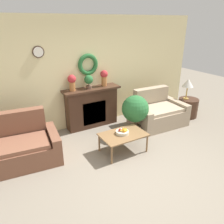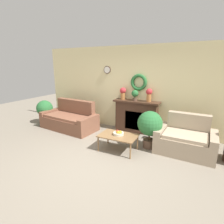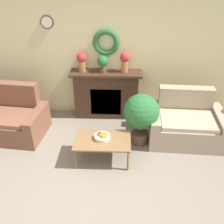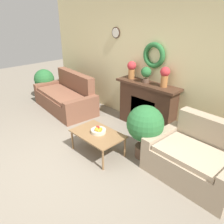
{
  "view_description": "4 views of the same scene",
  "coord_description": "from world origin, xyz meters",
  "px_view_note": "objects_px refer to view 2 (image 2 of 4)",
  "views": [
    {
      "loc": [
        -2.05,
        -2.47,
        2.56
      ],
      "look_at": [
        0.06,
        1.16,
        0.8
      ],
      "focal_mm": 35.0,
      "sensor_mm": 36.0,
      "label": 1
    },
    {
      "loc": [
        1.78,
        -2.87,
        2.09
      ],
      "look_at": [
        -0.24,
        1.24,
        0.87
      ],
      "focal_mm": 28.0,
      "sensor_mm": 36.0,
      "label": 2
    },
    {
      "loc": [
        0.43,
        -2.66,
        3.01
      ],
      "look_at": [
        0.27,
        1.35,
        0.63
      ],
      "focal_mm": 42.0,
      "sensor_mm": 36.0,
      "label": 3
    },
    {
      "loc": [
        2.73,
        -1.35,
        2.37
      ],
      "look_at": [
        0.03,
        1.3,
        0.64
      ],
      "focal_mm": 35.0,
      "sensor_mm": 36.0,
      "label": 4
    }
  ],
  "objects_px": {
    "loveseat_right": "(185,140)",
    "couch_left": "(70,119)",
    "potted_plant_floor_by_couch": "(45,109)",
    "coffee_table": "(118,137)",
    "potted_plant_on_mantel": "(135,94)",
    "vase_on_mantel_right": "(149,94)",
    "vase_on_mantel_left": "(123,93)",
    "potted_plant_floor_by_loveseat": "(150,125)",
    "fireplace": "(136,116)",
    "fruit_bowl": "(119,133)"
  },
  "relations": [
    {
      "from": "loveseat_right",
      "to": "couch_left",
      "type": "bearing_deg",
      "value": -178.1
    },
    {
      "from": "loveseat_right",
      "to": "potted_plant_floor_by_couch",
      "type": "relative_size",
      "value": 1.63
    },
    {
      "from": "coffee_table",
      "to": "potted_plant_on_mantel",
      "type": "height_order",
      "value": "potted_plant_on_mantel"
    },
    {
      "from": "vase_on_mantel_right",
      "to": "loveseat_right",
      "type": "bearing_deg",
      "value": -33.39
    },
    {
      "from": "coffee_table",
      "to": "vase_on_mantel_left",
      "type": "distance_m",
      "value": 1.77
    },
    {
      "from": "coffee_table",
      "to": "potted_plant_on_mantel",
      "type": "relative_size",
      "value": 2.81
    },
    {
      "from": "potted_plant_on_mantel",
      "to": "potted_plant_floor_by_loveseat",
      "type": "bearing_deg",
      "value": -51.61
    },
    {
      "from": "fireplace",
      "to": "couch_left",
      "type": "xyz_separation_m",
      "value": [
        -2.12,
        -0.7,
        -0.2
      ]
    },
    {
      "from": "coffee_table",
      "to": "fruit_bowl",
      "type": "bearing_deg",
      "value": 92.93
    },
    {
      "from": "couch_left",
      "to": "potted_plant_floor_by_loveseat",
      "type": "relative_size",
      "value": 2.04
    },
    {
      "from": "potted_plant_floor_by_loveseat",
      "to": "couch_left",
      "type": "bearing_deg",
      "value": 174.92
    },
    {
      "from": "potted_plant_floor_by_loveseat",
      "to": "vase_on_mantel_right",
      "type": "bearing_deg",
      "value": 107.72
    },
    {
      "from": "couch_left",
      "to": "vase_on_mantel_left",
      "type": "height_order",
      "value": "vase_on_mantel_left"
    },
    {
      "from": "vase_on_mantel_right",
      "to": "potted_plant_on_mantel",
      "type": "distance_m",
      "value": 0.44
    },
    {
      "from": "fireplace",
      "to": "loveseat_right",
      "type": "xyz_separation_m",
      "value": [
        1.54,
        -0.76,
        -0.21
      ]
    },
    {
      "from": "vase_on_mantel_left",
      "to": "potted_plant_floor_by_loveseat",
      "type": "xyz_separation_m",
      "value": [
        1.15,
        -0.95,
        -0.62
      ]
    },
    {
      "from": "potted_plant_on_mantel",
      "to": "potted_plant_floor_by_couch",
      "type": "distance_m",
      "value": 3.37
    },
    {
      "from": "loveseat_right",
      "to": "potted_plant_on_mantel",
      "type": "height_order",
      "value": "potted_plant_on_mantel"
    },
    {
      "from": "potted_plant_floor_by_couch",
      "to": "couch_left",
      "type": "bearing_deg",
      "value": -1.89
    },
    {
      "from": "potted_plant_on_mantel",
      "to": "potted_plant_floor_by_couch",
      "type": "height_order",
      "value": "potted_plant_on_mantel"
    },
    {
      "from": "couch_left",
      "to": "vase_on_mantel_right",
      "type": "bearing_deg",
      "value": 21.8
    },
    {
      "from": "couch_left",
      "to": "fruit_bowl",
      "type": "bearing_deg",
      "value": -12.79
    },
    {
      "from": "couch_left",
      "to": "potted_plant_floor_by_loveseat",
      "type": "xyz_separation_m",
      "value": [
        2.79,
        -0.25,
        0.31
      ]
    },
    {
      "from": "loveseat_right",
      "to": "potted_plant_floor_by_loveseat",
      "type": "distance_m",
      "value": 0.93
    },
    {
      "from": "couch_left",
      "to": "potted_plant_floor_by_couch",
      "type": "xyz_separation_m",
      "value": [
        -1.18,
        0.04,
        0.22
      ]
    },
    {
      "from": "vase_on_mantel_left",
      "to": "potted_plant_floor_by_couch",
      "type": "height_order",
      "value": "vase_on_mantel_left"
    },
    {
      "from": "fireplace",
      "to": "loveseat_right",
      "type": "bearing_deg",
      "value": -26.38
    },
    {
      "from": "vase_on_mantel_left",
      "to": "potted_plant_on_mantel",
      "type": "relative_size",
      "value": 1.16
    },
    {
      "from": "fireplace",
      "to": "potted_plant_floor_by_loveseat",
      "type": "distance_m",
      "value": 1.17
    },
    {
      "from": "couch_left",
      "to": "vase_on_mantel_left",
      "type": "bearing_deg",
      "value": 29.25
    },
    {
      "from": "couch_left",
      "to": "potted_plant_on_mantel",
      "type": "height_order",
      "value": "potted_plant_on_mantel"
    },
    {
      "from": "vase_on_mantel_right",
      "to": "potted_plant_on_mantel",
      "type": "xyz_separation_m",
      "value": [
        -0.43,
        -0.02,
        -0.03
      ]
    },
    {
      "from": "potted_plant_floor_by_couch",
      "to": "potted_plant_floor_by_loveseat",
      "type": "distance_m",
      "value": 3.98
    },
    {
      "from": "coffee_table",
      "to": "potted_plant_floor_by_couch",
      "type": "bearing_deg",
      "value": 166.58
    },
    {
      "from": "couch_left",
      "to": "potted_plant_floor_by_couch",
      "type": "height_order",
      "value": "couch_left"
    },
    {
      "from": "fireplace",
      "to": "couch_left",
      "type": "bearing_deg",
      "value": -161.75
    },
    {
      "from": "potted_plant_floor_by_couch",
      "to": "loveseat_right",
      "type": "bearing_deg",
      "value": -1.23
    },
    {
      "from": "vase_on_mantel_left",
      "to": "fruit_bowl",
      "type": "bearing_deg",
      "value": -70.82
    },
    {
      "from": "vase_on_mantel_left",
      "to": "potted_plant_floor_by_couch",
      "type": "distance_m",
      "value": 2.98
    },
    {
      "from": "loveseat_right",
      "to": "vase_on_mantel_right",
      "type": "height_order",
      "value": "vase_on_mantel_right"
    },
    {
      "from": "fireplace",
      "to": "couch_left",
      "type": "relative_size",
      "value": 0.73
    },
    {
      "from": "potted_plant_floor_by_couch",
      "to": "potted_plant_floor_by_loveseat",
      "type": "height_order",
      "value": "potted_plant_floor_by_loveseat"
    },
    {
      "from": "potted_plant_floor_by_loveseat",
      "to": "loveseat_right",
      "type": "bearing_deg",
      "value": 12.0
    },
    {
      "from": "loveseat_right",
      "to": "fruit_bowl",
      "type": "distance_m",
      "value": 1.66
    },
    {
      "from": "fruit_bowl",
      "to": "potted_plant_floor_by_loveseat",
      "type": "distance_m",
      "value": 0.83
    },
    {
      "from": "loveseat_right",
      "to": "potted_plant_floor_by_couch",
      "type": "height_order",
      "value": "loveseat_right"
    },
    {
      "from": "coffee_table",
      "to": "vase_on_mantel_right",
      "type": "distance_m",
      "value": 1.74
    },
    {
      "from": "couch_left",
      "to": "potted_plant_floor_by_loveseat",
      "type": "distance_m",
      "value": 2.82
    },
    {
      "from": "couch_left",
      "to": "fruit_bowl",
      "type": "height_order",
      "value": "couch_left"
    },
    {
      "from": "fruit_bowl",
      "to": "potted_plant_floor_by_couch",
      "type": "bearing_deg",
      "value": 166.99
    }
  ]
}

